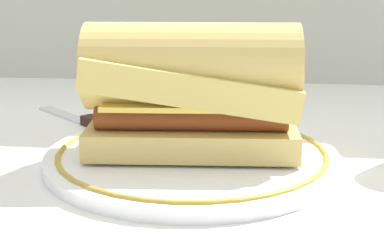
{
  "coord_description": "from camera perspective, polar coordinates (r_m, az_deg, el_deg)",
  "views": [
    {
      "loc": [
        0.09,
        -0.57,
        0.19
      ],
      "look_at": [
        0.03,
        -0.02,
        0.04
      ],
      "focal_mm": 54.54,
      "sensor_mm": 36.0,
      "label": 1
    }
  ],
  "objects": [
    {
      "name": "sausage_sandwich",
      "position": [
        0.57,
        -0.0,
        3.17
      ],
      "size": [
        0.21,
        0.11,
        0.13
      ],
      "rotation": [
        0.0,
        0.0,
        0.06
      ],
      "color": "#D6B965",
      "rests_on": "plate"
    },
    {
      "name": "ground_plane",
      "position": [
        0.61,
        -2.35,
        -3.64
      ],
      "size": [
        1.5,
        1.5,
        0.0
      ],
      "primitive_type": "plane",
      "color": "silver"
    },
    {
      "name": "plate",
      "position": [
        0.59,
        -0.0,
        -3.52
      ],
      "size": [
        0.29,
        0.29,
        0.01
      ],
      "color": "white",
      "rests_on": "ground_plane"
    },
    {
      "name": "butter_knife",
      "position": [
        0.75,
        -10.82,
        0.13
      ],
      "size": [
        0.13,
        0.12,
        0.01
      ],
      "color": "silver",
      "rests_on": "ground_plane"
    }
  ]
}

